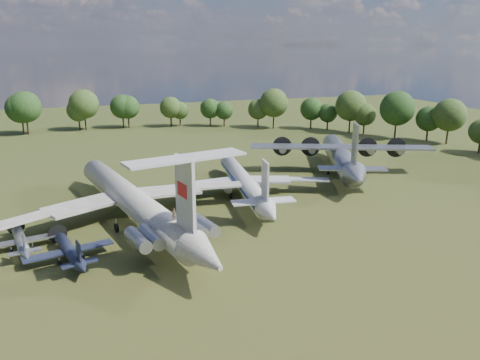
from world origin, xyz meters
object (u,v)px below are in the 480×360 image
object	(u,v)px
tu104_jet	(244,185)
small_prop_west	(70,253)
small_prop_northwest	(21,244)
il62_airliner	(132,205)
an12_transport	(341,160)
person_on_il62	(174,214)

from	to	relation	value
tu104_jet	small_prop_west	distance (m)	34.61
small_prop_northwest	il62_airliner	bearing A→B (deg)	8.21
tu104_jet	an12_transport	distance (m)	26.11
small_prop_northwest	an12_transport	bearing A→B (deg)	7.15
small_prop_west	person_on_il62	world-z (taller)	person_on_il62
person_on_il62	small_prop_northwest	bearing A→B (deg)	-57.06
il62_airliner	small_prop_northwest	distance (m)	16.28
il62_airliner	small_prop_west	bearing A→B (deg)	-141.98
tu104_jet	small_prop_west	world-z (taller)	tu104_jet
tu104_jet	person_on_il62	world-z (taller)	person_on_il62
an12_transport	il62_airliner	bearing A→B (deg)	-139.30
il62_airliner	tu104_jet	xyz separation A→B (m)	(20.46, 6.96, -0.69)
small_prop_west	person_on_il62	distance (m)	14.29
an12_transport	small_prop_west	bearing A→B (deg)	-132.04
il62_airliner	an12_transport	distance (m)	47.70
an12_transport	small_prop_west	distance (m)	60.33
person_on_il62	il62_airliner	bearing A→B (deg)	-106.46
tu104_jet	small_prop_northwest	world-z (taller)	tu104_jet
tu104_jet	il62_airliner	bearing A→B (deg)	-154.21
an12_transport	small_prop_northwest	world-z (taller)	an12_transport
an12_transport	small_prop_west	size ratio (longest dim) A/B	2.83
an12_transport	small_prop_northwest	size ratio (longest dim) A/B	3.09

